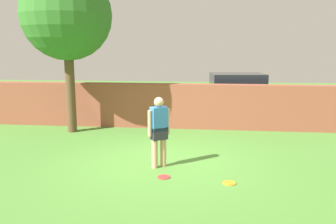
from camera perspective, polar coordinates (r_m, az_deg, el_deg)
The scene contains 7 objects.
ground_plane at distance 8.41m, azimuth -0.64°, elevation -8.14°, with size 40.00×40.00×0.00m, color #4C8433.
brick_wall at distance 11.99m, azimuth -5.63°, elevation 1.16°, with size 13.73×0.50×1.50m, color brown.
tree at distance 11.46m, azimuth -16.41°, elevation 14.98°, with size 2.78×2.78×5.08m.
person at distance 7.77m, azimuth -1.52°, elevation -2.82°, with size 0.46×0.39×1.62m.
car at distance 13.82m, azimuth 11.29°, elevation 2.72°, with size 4.37×2.30×1.72m.
frisbee_orange at distance 7.21m, azimuth 10.08°, elevation -11.48°, with size 0.27×0.27×0.02m, color orange.
frisbee_red at distance 7.41m, azimuth -0.67°, elevation -10.68°, with size 0.27×0.27×0.02m, color red.
Camera 1 is at (0.98, -7.90, 2.69)m, focal length 36.90 mm.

